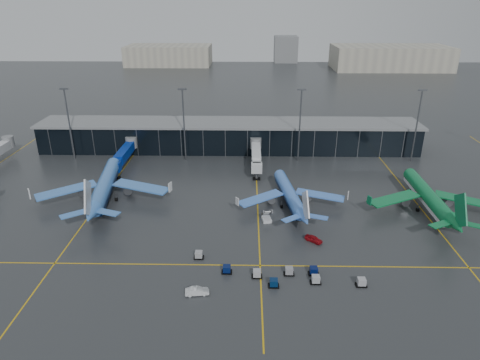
{
  "coord_description": "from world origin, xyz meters",
  "views": [
    {
      "loc": [
        7.11,
        -92.97,
        53.75
      ],
      "look_at": [
        5.0,
        18.0,
        6.0
      ],
      "focal_mm": 32.0,
      "sensor_mm": 36.0,
      "label": 1
    }
  ],
  "objects_px": {
    "baggage_carts": "(278,273)",
    "service_van_white": "(197,291)",
    "airliner_klm_near": "(290,186)",
    "mobile_airstair": "(267,218)",
    "airliner_arkefly": "(104,176)",
    "service_van_red": "(314,239)",
    "airliner_aer_lingus": "(429,188)"
  },
  "relations": [
    {
      "from": "service_van_red",
      "to": "service_van_white",
      "type": "distance_m",
      "value": 32.51
    },
    {
      "from": "mobile_airstair",
      "to": "service_van_red",
      "type": "xyz_separation_m",
      "value": [
        10.8,
        -10.11,
        -0.02
      ]
    },
    {
      "from": "service_van_red",
      "to": "mobile_airstair",
      "type": "bearing_deg",
      "value": 87.73
    },
    {
      "from": "mobile_airstair",
      "to": "service_van_white",
      "type": "bearing_deg",
      "value": -125.76
    },
    {
      "from": "airliner_aer_lingus",
      "to": "service_van_white",
      "type": "distance_m",
      "value": 70.38
    },
    {
      "from": "airliner_aer_lingus",
      "to": "airliner_klm_near",
      "type": "bearing_deg",
      "value": 178.59
    },
    {
      "from": "airliner_klm_near",
      "to": "service_van_white",
      "type": "bearing_deg",
      "value": -126.38
    },
    {
      "from": "airliner_klm_near",
      "to": "mobile_airstair",
      "type": "relative_size",
      "value": 10.25
    },
    {
      "from": "airliner_arkefly",
      "to": "airliner_aer_lingus",
      "type": "bearing_deg",
      "value": -10.79
    },
    {
      "from": "airliner_arkefly",
      "to": "airliner_klm_near",
      "type": "distance_m",
      "value": 52.56
    },
    {
      "from": "airliner_klm_near",
      "to": "baggage_carts",
      "type": "relative_size",
      "value": 1.0
    },
    {
      "from": "baggage_carts",
      "to": "service_van_red",
      "type": "bearing_deg",
      "value": 56.28
    },
    {
      "from": "airliner_klm_near",
      "to": "service_van_white",
      "type": "height_order",
      "value": "airliner_klm_near"
    },
    {
      "from": "mobile_airstair",
      "to": "service_van_white",
      "type": "height_order",
      "value": "mobile_airstair"
    },
    {
      "from": "airliner_aer_lingus",
      "to": "service_van_red",
      "type": "height_order",
      "value": "airliner_aer_lingus"
    },
    {
      "from": "mobile_airstair",
      "to": "service_van_red",
      "type": "relative_size",
      "value": 0.8
    },
    {
      "from": "mobile_airstair",
      "to": "service_van_white",
      "type": "relative_size",
      "value": 0.76
    },
    {
      "from": "baggage_carts",
      "to": "mobile_airstair",
      "type": "relative_size",
      "value": 10.22
    },
    {
      "from": "baggage_carts",
      "to": "service_van_white",
      "type": "relative_size",
      "value": 7.73
    },
    {
      "from": "service_van_red",
      "to": "airliner_aer_lingus",
      "type": "bearing_deg",
      "value": -20.6
    },
    {
      "from": "airliner_arkefly",
      "to": "baggage_carts",
      "type": "relative_size",
      "value": 1.24
    },
    {
      "from": "airliner_klm_near",
      "to": "baggage_carts",
      "type": "height_order",
      "value": "airliner_klm_near"
    },
    {
      "from": "airliner_klm_near",
      "to": "baggage_carts",
      "type": "xyz_separation_m",
      "value": [
        -5.11,
        -33.58,
        -4.79
      ]
    },
    {
      "from": "airliner_arkefly",
      "to": "service_van_white",
      "type": "xyz_separation_m",
      "value": [
        31.05,
        -42.91,
        -6.09
      ]
    },
    {
      "from": "airliner_arkefly",
      "to": "service_van_red",
      "type": "distance_m",
      "value": 61.34
    },
    {
      "from": "airliner_arkefly",
      "to": "mobile_airstair",
      "type": "xyz_separation_m",
      "value": [
        45.81,
        -12.71,
        -6.08
      ]
    },
    {
      "from": "airliner_klm_near",
      "to": "service_van_white",
      "type": "xyz_separation_m",
      "value": [
        -21.4,
        -39.79,
        -4.78
      ]
    },
    {
      "from": "airliner_arkefly",
      "to": "service_van_white",
      "type": "bearing_deg",
      "value": -61.91
    },
    {
      "from": "airliner_aer_lingus",
      "to": "service_van_red",
      "type": "xyz_separation_m",
      "value": [
        -33.28,
        -18.12,
        -5.51
      ]
    },
    {
      "from": "mobile_airstair",
      "to": "airliner_arkefly",
      "type": "bearing_deg",
      "value": 154.77
    },
    {
      "from": "baggage_carts",
      "to": "service_van_red",
      "type": "relative_size",
      "value": 8.22
    },
    {
      "from": "service_van_red",
      "to": "service_van_white",
      "type": "relative_size",
      "value": 0.94
    }
  ]
}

